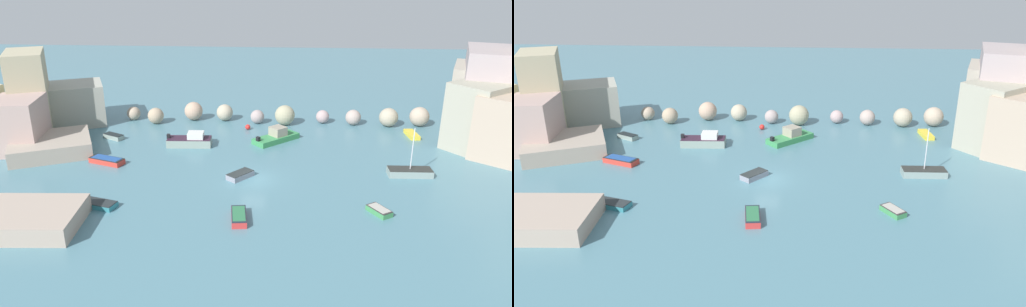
% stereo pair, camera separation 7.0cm
% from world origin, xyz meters
% --- Properties ---
extents(cove_water, '(160.00, 160.00, 0.00)m').
position_xyz_m(cove_water, '(0.00, 0.00, 0.00)').
color(cove_water, slate).
rests_on(cove_water, ground).
extents(rock_breakwater, '(45.01, 4.23, 2.61)m').
position_xyz_m(rock_breakwater, '(2.37, 18.38, 1.14)').
color(rock_breakwater, '#A39890').
rests_on(rock_breakwater, ground).
extents(stone_dock, '(9.79, 6.79, 1.57)m').
position_xyz_m(stone_dock, '(-18.07, -10.63, 0.78)').
color(stone_dock, tan).
rests_on(stone_dock, ground).
extents(channel_buoy, '(0.67, 0.67, 0.67)m').
position_xyz_m(channel_buoy, '(-1.79, 15.48, 0.34)').
color(channel_buoy, red).
rests_on(channel_buoy, cove_water).
extents(moored_boat_0, '(4.41, 1.74, 5.04)m').
position_xyz_m(moored_boat_0, '(15.69, 2.02, 0.40)').
color(moored_boat_0, gray).
rests_on(moored_boat_0, cove_water).
extents(moored_boat_1, '(2.15, 2.48, 0.53)m').
position_xyz_m(moored_boat_1, '(11.32, -6.31, 0.28)').
color(moored_boat_1, '#3E8A4D').
rests_on(moored_boat_1, cove_water).
extents(moored_boat_2, '(4.04, 2.58, 0.63)m').
position_xyz_m(moored_boat_2, '(-15.89, 3.19, 0.33)').
color(moored_boat_2, red).
rests_on(moored_boat_2, cove_water).
extents(moored_boat_3, '(1.62, 3.26, 0.61)m').
position_xyz_m(moored_boat_3, '(-0.58, -8.22, 0.32)').
color(moored_boat_3, red).
rests_on(moored_boat_3, cove_water).
extents(moored_boat_4, '(3.41, 2.19, 0.49)m').
position_xyz_m(moored_boat_4, '(-13.14, -6.67, 0.25)').
color(moored_boat_4, teal).
rests_on(moored_boat_4, cove_water).
extents(moored_boat_5, '(1.44, 3.23, 0.47)m').
position_xyz_m(moored_boat_5, '(18.61, 14.21, 0.24)').
color(moored_boat_5, yellow).
rests_on(moored_boat_5, cove_water).
extents(moored_boat_6, '(2.77, 2.94, 0.59)m').
position_xyz_m(moored_boat_6, '(-1.30, 0.35, 0.29)').
color(moored_boat_6, gray).
rests_on(moored_boat_6, cove_water).
extents(moored_boat_7, '(2.74, 2.10, 0.59)m').
position_xyz_m(moored_boat_7, '(-17.78, 10.89, 0.30)').
color(moored_boat_7, gray).
rests_on(moored_boat_7, cove_water).
extents(moored_boat_8, '(5.71, 5.58, 1.72)m').
position_xyz_m(moored_boat_8, '(1.98, 11.41, 0.56)').
color(moored_boat_8, '#388A4E').
rests_on(moored_boat_8, cove_water).
extents(moored_boat_9, '(5.21, 2.24, 1.64)m').
position_xyz_m(moored_boat_9, '(-7.99, 9.13, 0.63)').
color(moored_boat_9, gray).
rests_on(moored_boat_9, cove_water).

